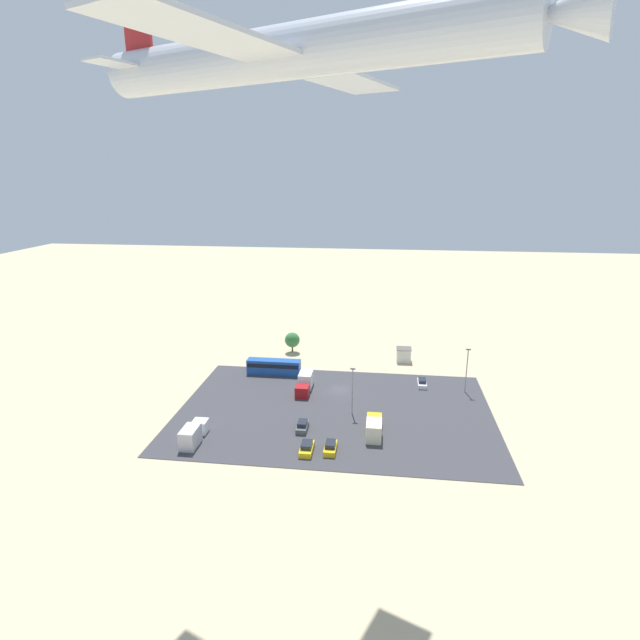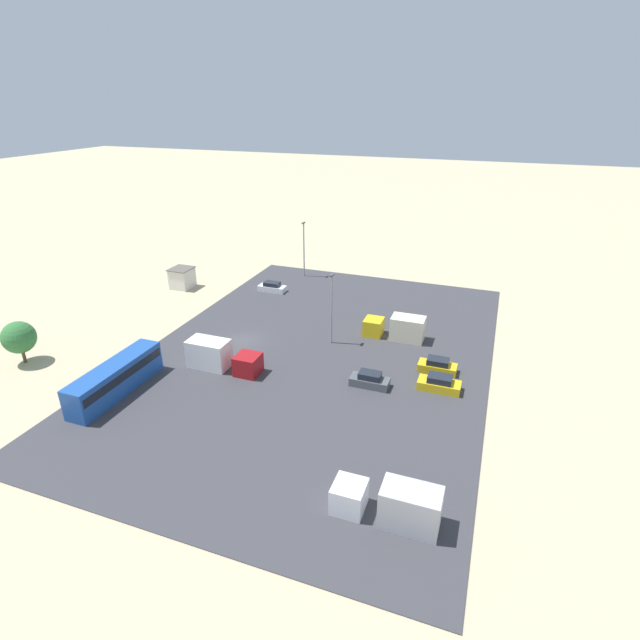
# 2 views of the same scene
# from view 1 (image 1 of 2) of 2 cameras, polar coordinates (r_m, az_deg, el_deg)

# --- Properties ---
(ground_plane) EXTENTS (400.00, 400.00, 0.00)m
(ground_plane) POSITION_cam_1_polar(r_m,az_deg,el_deg) (101.36, 2.21, -7.98)
(ground_plane) COLOR tan
(parking_lot_surface) EXTENTS (56.85, 38.68, 0.08)m
(parking_lot_surface) POSITION_cam_1_polar(r_m,az_deg,el_deg) (92.73, 1.68, -10.37)
(parking_lot_surface) COLOR #38383D
(parking_lot_surface) RESTS_ON ground
(shed_building) EXTENTS (3.41, 3.22, 3.18)m
(shed_building) POSITION_cam_1_polar(r_m,az_deg,el_deg) (117.23, 9.54, -3.93)
(shed_building) COLOR silver
(shed_building) RESTS_ON ground
(bus) EXTENTS (11.53, 2.54, 3.21)m
(bus) POSITION_cam_1_polar(r_m,az_deg,el_deg) (108.67, -5.30, -5.29)
(bus) COLOR #1E4C9E
(bus) RESTS_ON ground
(parked_car_0) EXTENTS (1.84, 4.11, 1.56)m
(parked_car_0) POSITION_cam_1_polar(r_m,az_deg,el_deg) (80.29, 1.19, -14.33)
(parked_car_0) COLOR gold
(parked_car_0) RESTS_ON ground
(parked_car_1) EXTENTS (1.76, 4.22, 1.46)m
(parked_car_1) POSITION_cam_1_polar(r_m,az_deg,el_deg) (104.89, 11.59, -7.05)
(parked_car_1) COLOR silver
(parked_car_1) RESTS_ON ground
(parked_car_2) EXTENTS (1.74, 4.04, 1.57)m
(parked_car_2) POSITION_cam_1_polar(r_m,az_deg,el_deg) (86.24, -2.03, -12.03)
(parked_car_2) COLOR #4C5156
(parked_car_2) RESTS_ON ground
(parked_car_3) EXTENTS (1.93, 4.30, 1.59)m
(parked_car_3) POSITION_cam_1_polar(r_m,az_deg,el_deg) (80.09, -1.53, -14.41)
(parked_car_3) COLOR gold
(parked_car_3) RESTS_ON ground
(parked_truck_0) EXTENTS (2.43, 7.68, 3.07)m
(parked_truck_0) POSITION_cam_1_polar(r_m,az_deg,el_deg) (84.82, -14.29, -12.51)
(parked_truck_0) COLOR silver
(parked_truck_0) RESTS_ON ground
(parked_truck_1) EXTENTS (2.57, 8.31, 3.14)m
(parked_truck_1) POSITION_cam_1_polar(r_m,az_deg,el_deg) (100.81, -1.74, -7.18)
(parked_truck_1) COLOR maroon
(parked_truck_1) RESTS_ON ground
(parked_truck_2) EXTENTS (2.52, 7.43, 2.96)m
(parked_truck_2) POSITION_cam_1_polar(r_m,az_deg,el_deg) (84.73, 6.18, -12.13)
(parked_truck_2) COLOR gold
(parked_truck_2) RESTS_ON ground
(tree_near_shed) EXTENTS (3.61, 3.61, 4.96)m
(tree_near_shed) POSITION_cam_1_polar(r_m,az_deg,el_deg) (121.08, -3.19, -2.29)
(tree_near_shed) COLOR brown
(tree_near_shed) RESTS_ON ground
(light_pole_lot_centre) EXTENTS (0.90, 0.28, 9.04)m
(light_pole_lot_centre) POSITION_cam_1_polar(r_m,az_deg,el_deg) (102.46, 16.43, -5.35)
(light_pole_lot_centre) COLOR gray
(light_pole_lot_centre) RESTS_ON ground
(light_pole_lot_edge) EXTENTS (0.90, 0.28, 8.80)m
(light_pole_lot_edge) POSITION_cam_1_polar(r_m,az_deg,el_deg) (89.82, 3.73, -7.88)
(light_pole_lot_edge) COLOR gray
(light_pole_lot_edge) RESTS_ON ground
(airplane) EXTENTS (40.74, 34.42, 10.02)m
(airplane) POSITION_cam_1_polar(r_m,az_deg,el_deg) (45.02, -2.00, 28.43)
(airplane) COLOR silver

